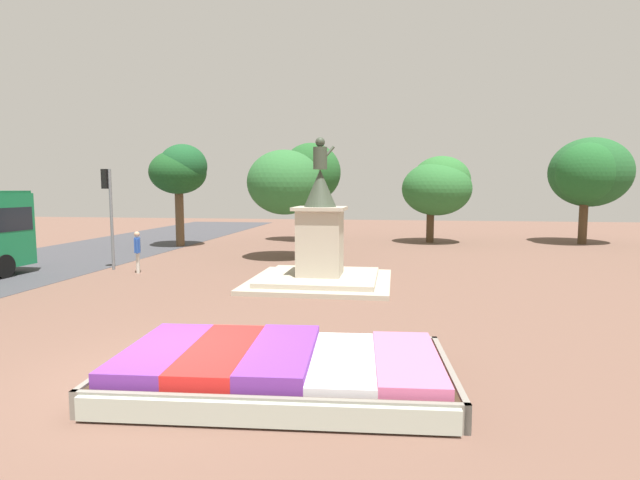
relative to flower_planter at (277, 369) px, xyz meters
The scene contains 10 objects.
ground_plane 2.08m from the flower_planter, behind, with size 90.36×90.36×0.00m, color brown.
flower_planter is the anchor object (origin of this frame).
statue_monument 9.23m from the flower_planter, 93.94° to the left, with size 4.92×4.92×5.11m.
traffic_light_far_corner 14.80m from the flower_planter, 131.54° to the left, with size 0.42×0.31×4.14m.
pedestrian_near_planter 13.15m from the flower_planter, 128.35° to the left, with size 0.36×0.52×1.66m.
park_tree_far_left 22.23m from the flower_planter, 118.28° to the left, with size 3.45×3.42×5.86m.
park_tree_behind_statue 24.09m from the flower_planter, 78.99° to the left, with size 4.22×4.13×5.34m.
park_tree_far_right 15.90m from the flower_planter, 101.92° to the left, with size 3.50×3.77×5.16m.
park_tree_street_side 23.68m from the flower_planter, 98.94° to the left, with size 4.55×3.53×6.18m.
park_tree_distant 27.93m from the flower_planter, 60.92° to the left, with size 4.75×4.90×6.41m.
Camera 1 is at (4.01, -8.17, 3.37)m, focal length 28.00 mm.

